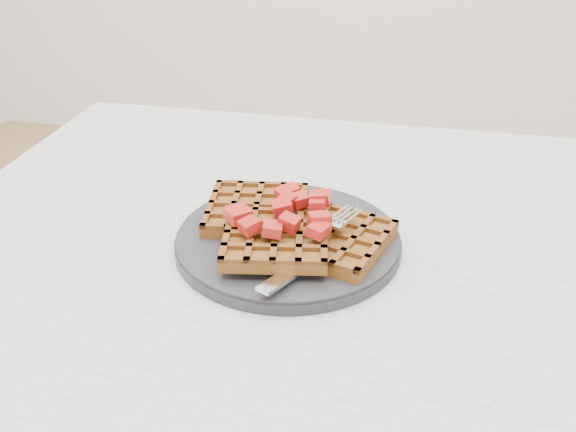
{
  "coord_description": "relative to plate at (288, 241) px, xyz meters",
  "views": [
    {
      "loc": [
        -0.03,
        -0.61,
        1.14
      ],
      "look_at": [
        -0.16,
        -0.01,
        0.79
      ],
      "focal_mm": 40.0,
      "sensor_mm": 36.0,
      "label": 1
    }
  ],
  "objects": [
    {
      "name": "strawberry_pile",
      "position": [
        -0.0,
        -0.0,
        0.05
      ],
      "size": [
        0.15,
        0.15,
        0.02
      ],
      "primitive_type": null,
      "color": "#860706",
      "rests_on": "waffles"
    },
    {
      "name": "table",
      "position": [
        0.16,
        0.01,
        -0.12
      ],
      "size": [
        1.2,
        0.8,
        0.75
      ],
      "color": "silver",
      "rests_on": "ground"
    },
    {
      "name": "plate",
      "position": [
        0.0,
        0.0,
        0.0
      ],
      "size": [
        0.26,
        0.26,
        0.02
      ],
      "primitive_type": "cylinder",
      "color": "black",
      "rests_on": "table"
    },
    {
      "name": "waffles",
      "position": [
        0.0,
        -0.0,
        0.02
      ],
      "size": [
        0.23,
        0.2,
        0.03
      ],
      "color": "brown",
      "rests_on": "plate"
    },
    {
      "name": "fork",
      "position": [
        0.04,
        -0.04,
        0.02
      ],
      "size": [
        0.1,
        0.17,
        0.02
      ],
      "primitive_type": null,
      "rotation": [
        0.0,
        0.0,
        -0.42
      ],
      "color": "silver",
      "rests_on": "plate"
    }
  ]
}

